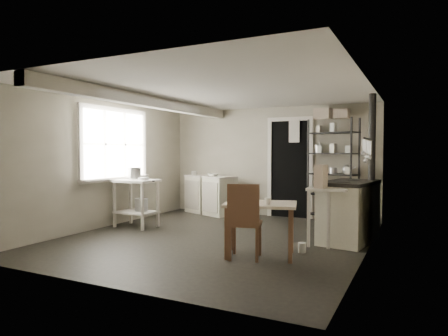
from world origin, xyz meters
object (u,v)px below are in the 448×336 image
at_px(stove, 349,213).
at_px(flour_sack, 329,213).
at_px(work_table, 260,227).
at_px(chair, 245,221).
at_px(stockpot, 134,175).
at_px(prep_table, 136,205).
at_px(shelf_rack, 333,173).
at_px(base_cabinets, 210,193).

height_order(stove, flour_sack, stove).
distance_m(work_table, chair, 0.25).
bearing_deg(chair, stockpot, 141.42).
distance_m(prep_table, chair, 2.83).
xyz_separation_m(stockpot, chair, (2.75, -1.19, -0.45)).
height_order(stockpot, flour_sack, stockpot).
bearing_deg(work_table, chair, -127.18).
distance_m(stockpot, shelf_rack, 3.79).
height_order(prep_table, stockpot, stockpot).
distance_m(shelf_rack, work_table, 3.07).
xyz_separation_m(shelf_rack, chair, (-0.48, -3.18, -0.46)).
distance_m(prep_table, shelf_rack, 3.78).
bearing_deg(base_cabinets, prep_table, -81.49).
bearing_deg(flour_sack, work_table, -98.48).
bearing_deg(chair, prep_table, 142.36).
bearing_deg(flour_sack, stockpot, -155.09).
bearing_deg(flour_sack, stove, -65.08).
xyz_separation_m(shelf_rack, flour_sack, (0.03, -0.47, -0.71)).
xyz_separation_m(prep_table, shelf_rack, (3.10, 2.09, 0.55)).
bearing_deg(flour_sack, prep_table, -152.59).
xyz_separation_m(base_cabinets, stove, (3.18, -1.47, -0.02)).
distance_m(base_cabinets, work_table, 3.67).
height_order(work_table, chair, chair).
height_order(chair, flour_sack, chair).
relative_size(prep_table, stockpot, 3.18).
relative_size(stove, flour_sack, 2.69).
bearing_deg(shelf_rack, work_table, -78.42).
height_order(stockpot, work_table, stockpot).
height_order(base_cabinets, work_table, base_cabinets).
xyz_separation_m(stockpot, stove, (3.79, 0.39, -0.50)).
bearing_deg(flour_sack, base_cabinets, 172.64).
bearing_deg(chair, shelf_rack, 66.24).
distance_m(prep_table, stockpot, 0.57).
xyz_separation_m(stockpot, flour_sack, (3.26, 1.52, -0.70)).
distance_m(stockpot, work_table, 3.11).
xyz_separation_m(prep_table, chair, (2.62, -1.08, 0.08)).
relative_size(prep_table, chair, 0.89).
height_order(prep_table, chair, chair).
bearing_deg(stove, work_table, -113.66).
relative_size(base_cabinets, stove, 1.09).
bearing_deg(chair, base_cabinets, 109.98).
relative_size(shelf_rack, work_table, 2.17).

